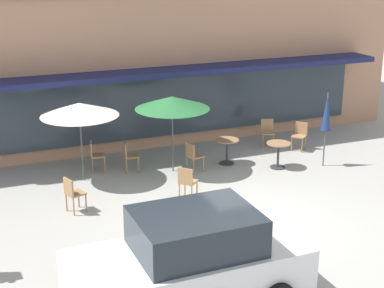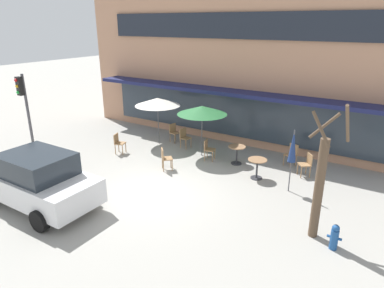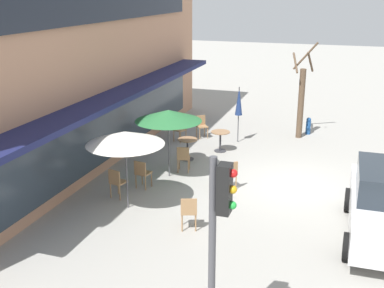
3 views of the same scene
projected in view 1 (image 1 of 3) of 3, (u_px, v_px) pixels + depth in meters
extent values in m
plane|color=#9E9B93|center=(245.00, 222.00, 13.73)|extent=(80.00, 80.00, 0.00)
cube|color=tan|center=(122.00, 18.00, 21.38)|extent=(17.26, 8.00, 7.42)
cube|color=#191E4C|center=(165.00, 72.00, 17.73)|extent=(14.67, 1.10, 0.16)
cube|color=#2D3842|center=(160.00, 107.00, 18.54)|extent=(13.81, 0.10, 1.90)
cylinder|color=#333338|center=(227.00, 163.00, 17.50)|extent=(0.44, 0.44, 0.03)
cylinder|color=#333338|center=(227.00, 152.00, 17.38)|extent=(0.07, 0.07, 0.70)
cylinder|color=#99704C|center=(227.00, 140.00, 17.27)|extent=(0.70, 0.70, 0.03)
cylinder|color=#333338|center=(278.00, 167.00, 17.18)|extent=(0.44, 0.44, 0.03)
cylinder|color=#333338|center=(278.00, 155.00, 17.07)|extent=(0.07, 0.07, 0.70)
cylinder|color=#99704C|center=(279.00, 143.00, 16.96)|extent=(0.70, 0.70, 0.03)
cylinder|color=#4C4C51|center=(81.00, 142.00, 15.90)|extent=(0.04, 0.04, 2.20)
cone|color=silver|center=(79.00, 109.00, 15.61)|extent=(2.10, 2.10, 0.35)
cylinder|color=#4C4C51|center=(325.00, 130.00, 17.01)|extent=(0.04, 0.04, 2.20)
cone|color=navy|center=(327.00, 112.00, 16.84)|extent=(0.28, 0.28, 1.10)
cylinder|color=#4C4C51|center=(173.00, 134.00, 16.60)|extent=(0.04, 0.04, 2.20)
cone|color=#286B38|center=(172.00, 103.00, 16.31)|extent=(2.10, 2.10, 0.35)
cylinder|color=#9E754C|center=(302.00, 146.00, 18.41)|extent=(0.04, 0.04, 0.45)
cylinder|color=#9E754C|center=(292.00, 144.00, 18.57)|extent=(0.04, 0.04, 0.45)
cylinder|color=#9E754C|center=(305.00, 143.00, 18.69)|extent=(0.04, 0.04, 0.45)
cylinder|color=#9E754C|center=(295.00, 141.00, 18.85)|extent=(0.04, 0.04, 0.45)
cube|color=#9E754C|center=(299.00, 136.00, 18.55)|extent=(0.56, 0.56, 0.04)
cube|color=#9E754C|center=(301.00, 128.00, 18.64)|extent=(0.28, 0.34, 0.40)
cylinder|color=#9E754C|center=(185.00, 187.00, 15.15)|extent=(0.04, 0.04, 0.45)
cylinder|color=#9E754C|center=(197.00, 189.00, 15.02)|extent=(0.04, 0.04, 0.45)
cylinder|color=#9E754C|center=(179.00, 192.00, 14.85)|extent=(0.04, 0.04, 0.45)
cylinder|color=#9E754C|center=(192.00, 194.00, 14.73)|extent=(0.04, 0.04, 0.45)
cube|color=#9E754C|center=(188.00, 182.00, 14.86)|extent=(0.57, 0.57, 0.04)
cube|color=#9E754C|center=(185.00, 176.00, 14.64)|extent=(0.31, 0.31, 0.40)
cylinder|color=#9E754C|center=(104.00, 161.00, 17.04)|extent=(0.04, 0.04, 0.45)
cylinder|color=#9E754C|center=(105.00, 165.00, 16.72)|extent=(0.04, 0.04, 0.45)
cylinder|color=#9E754C|center=(93.00, 162.00, 16.99)|extent=(0.04, 0.04, 0.45)
cylinder|color=#9E754C|center=(93.00, 166.00, 16.67)|extent=(0.04, 0.04, 0.45)
cube|color=#9E754C|center=(98.00, 156.00, 16.78)|extent=(0.48, 0.48, 0.04)
cube|color=#9E754C|center=(91.00, 149.00, 16.68)|extent=(0.13, 0.40, 0.40)
cylinder|color=#9E754C|center=(273.00, 142.00, 18.81)|extent=(0.04, 0.04, 0.45)
cylinder|color=#9E754C|center=(263.00, 142.00, 18.80)|extent=(0.04, 0.04, 0.45)
cylinder|color=#9E754C|center=(272.00, 138.00, 19.14)|extent=(0.04, 0.04, 0.45)
cylinder|color=#9E754C|center=(261.00, 139.00, 19.13)|extent=(0.04, 0.04, 0.45)
cube|color=#9E754C|center=(268.00, 133.00, 18.89)|extent=(0.51, 0.51, 0.04)
cube|color=#9E754C|center=(267.00, 125.00, 19.00)|extent=(0.39, 0.18, 0.40)
cylinder|color=#9E754C|center=(197.00, 161.00, 17.04)|extent=(0.04, 0.04, 0.45)
cylinder|color=#9E754C|center=(204.00, 165.00, 16.77)|extent=(0.04, 0.04, 0.45)
cylinder|color=#9E754C|center=(187.00, 164.00, 16.85)|extent=(0.04, 0.04, 0.45)
cylinder|color=#9E754C|center=(194.00, 167.00, 16.59)|extent=(0.04, 0.04, 0.45)
cube|color=#9E754C|center=(195.00, 156.00, 16.74)|extent=(0.48, 0.48, 0.04)
cube|color=#9E754C|center=(190.00, 150.00, 16.57)|extent=(0.13, 0.40, 0.40)
cylinder|color=#9E754C|center=(137.00, 162.00, 17.02)|extent=(0.04, 0.04, 0.45)
cylinder|color=#9E754C|center=(139.00, 165.00, 16.71)|extent=(0.04, 0.04, 0.45)
cylinder|color=#9E754C|center=(125.00, 162.00, 16.95)|extent=(0.04, 0.04, 0.45)
cylinder|color=#9E754C|center=(127.00, 166.00, 16.63)|extent=(0.04, 0.04, 0.45)
cube|color=#9E754C|center=(132.00, 156.00, 16.75)|extent=(0.46, 0.46, 0.04)
cube|color=#9E754C|center=(125.00, 149.00, 16.65)|extent=(0.10, 0.40, 0.40)
cylinder|color=#9E754C|center=(79.00, 199.00, 14.44)|extent=(0.04, 0.04, 0.45)
cylinder|color=#9E754C|center=(86.00, 203.00, 14.20)|extent=(0.04, 0.04, 0.45)
cylinder|color=#9E754C|center=(66.00, 203.00, 14.23)|extent=(0.04, 0.04, 0.45)
cylinder|color=#9E754C|center=(74.00, 207.00, 13.99)|extent=(0.04, 0.04, 0.45)
cube|color=#9E754C|center=(76.00, 193.00, 14.14)|extent=(0.51, 0.51, 0.04)
cube|color=#9E754C|center=(68.00, 187.00, 13.96)|extent=(0.17, 0.39, 0.40)
cube|color=silver|center=(188.00, 270.00, 10.28)|extent=(4.22, 1.84, 0.76)
cube|color=#232B33|center=(196.00, 231.00, 10.11)|extent=(2.12, 1.62, 0.68)
cylinder|color=black|center=(103.00, 279.00, 10.71)|extent=(0.64, 0.23, 0.64)
cylinder|color=black|center=(231.00, 252.00, 11.66)|extent=(0.64, 0.23, 0.64)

